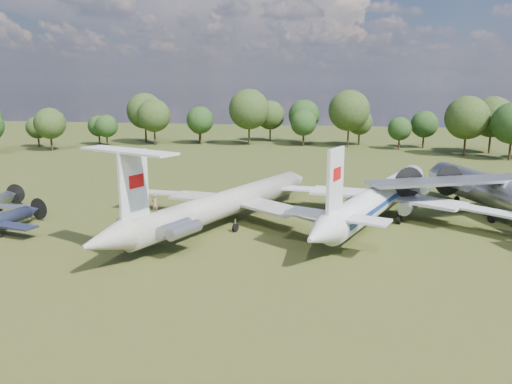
% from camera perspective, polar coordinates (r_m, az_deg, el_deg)
% --- Properties ---
extents(ground, '(300.00, 300.00, 0.00)m').
position_cam_1_polar(ground, '(63.05, -7.32, -3.91)').
color(ground, '#264015').
rests_on(ground, ground).
extents(il62_airliner, '(49.67, 55.17, 4.43)m').
position_cam_1_polar(il62_airliner, '(62.58, -3.41, -1.85)').
color(il62_airliner, '#B5B6B1').
rests_on(il62_airliner, ground).
extents(tu104_jet, '(50.22, 57.27, 4.78)m').
position_cam_1_polar(tu104_jet, '(67.21, 14.04, -1.05)').
color(tu104_jet, silver).
rests_on(tu104_jet, ground).
extents(an12_transport, '(50.12, 52.45, 5.44)m').
position_cam_1_polar(an12_transport, '(72.72, 26.59, -0.73)').
color(an12_transport, '#ABAEB4').
rests_on(an12_transport, ground).
extents(person_on_il62, '(0.71, 0.49, 1.86)m').
position_cam_1_polar(person_on_il62, '(52.68, -11.49, -1.30)').
color(person_on_il62, '#94764B').
rests_on(person_on_il62, il62_airliner).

